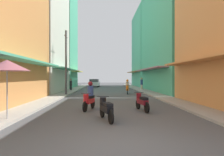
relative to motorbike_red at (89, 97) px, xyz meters
name	(u,v)px	position (x,y,z in m)	size (l,w,h in m)	color
ground_plane	(108,94)	(1.24, 9.44, -0.70)	(83.88, 83.88, 0.00)	#4C4C4F
sidewalk_left	(63,94)	(-3.49, 9.44, -0.64)	(1.56, 46.13, 0.12)	#ADA89E
sidewalk_right	(152,93)	(5.96, 9.44, -0.64)	(1.56, 46.13, 0.12)	#9E9991
building_left_mid	(37,19)	(-7.27, 12.36, 8.02)	(7.05, 9.55, 17.46)	silver
building_left_far	(57,39)	(-7.27, 21.70, 7.64)	(7.05, 8.15, 16.70)	#4CB28C
building_right_mid	(176,32)	(9.74, 12.59, 6.72)	(7.05, 13.66, 14.86)	#4CB28C
building_right_far	(151,50)	(9.74, 24.85, 6.32)	(7.05, 10.02, 14.07)	#4CB28C
motorbike_red	(89,97)	(0.00, 0.00, 0.00)	(0.68, 1.77, 1.58)	black
motorbike_orange	(127,87)	(3.32, 9.78, 0.00)	(0.55, 1.81, 1.58)	black
motorbike_maroon	(142,101)	(2.85, -0.39, -0.20)	(0.59, 1.80, 0.96)	black
motorbike_black	(106,108)	(0.89, -2.52, -0.20)	(0.70, 1.76, 0.96)	black
parked_car	(94,83)	(-1.01, 24.42, 0.04)	(1.96, 4.18, 1.45)	silver
pedestrian_far	(71,85)	(-3.60, 14.56, 0.08)	(0.34, 0.34, 1.58)	#262628
pedestrian_foreground	(142,83)	(5.89, 14.78, 0.29)	(0.44, 0.44, 1.77)	beige
vendor_umbrella	(7,65)	(-3.15, -2.58, 1.59)	(1.83, 1.83, 2.53)	#99999E
utility_pole	(66,62)	(-2.96, 8.29, 2.59)	(0.20, 1.20, 6.43)	#4C4C4F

